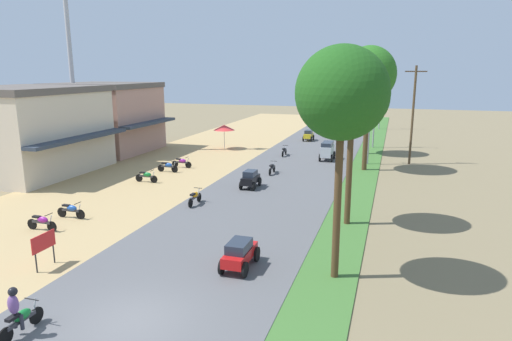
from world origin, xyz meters
name	(u,v)px	position (x,y,z in m)	size (l,w,h in m)	color
ground_plane	(131,323)	(0.00, 0.00, 0.00)	(180.00, 180.00, 0.00)	#7A6B4C
road_strip	(131,322)	(0.00, 0.00, 0.04)	(9.00, 140.00, 0.08)	#565659
shophouse_near	(27,131)	(-19.98, 16.86, 3.46)	(10.28, 10.57, 6.90)	beige
shophouse_mid	(106,118)	(-19.98, 27.19, 3.46)	(9.96, 8.81, 6.90)	tan
parked_motorbike_nearest	(42,222)	(-9.10, 6.13, 0.55)	(1.80, 0.54, 0.94)	black
parked_motorbike_second	(71,210)	(-9.02, 8.22, 0.55)	(1.80, 0.54, 0.94)	black
parked_motorbike_third	(147,176)	(-9.29, 16.70, 0.55)	(1.80, 0.54, 0.94)	black
parked_motorbike_fourth	(168,166)	(-9.41, 20.20, 0.55)	(1.80, 0.54, 0.94)	black
parked_motorbike_fifth	(182,162)	(-9.09, 22.07, 0.55)	(1.80, 0.54, 0.94)	black
street_signboard	(44,244)	(-5.70, 2.56, 1.11)	(0.06, 1.30, 1.50)	#262628
vendor_umbrella	(224,128)	(-9.00, 31.76, 2.31)	(2.20, 2.20, 2.52)	#99999E
median_tree_nearest	(342,94)	(5.97, 5.33, 7.28)	(3.46, 3.46, 9.03)	#4C351E
median_tree_second	(353,93)	(5.76, 11.93, 7.01)	(3.42, 3.42, 8.81)	#4C351E
median_tree_third	(369,75)	(5.70, 25.82, 7.77)	(4.25, 4.25, 9.99)	#4C351E
median_tree_fourth	(369,98)	(5.40, 33.36, 5.49)	(3.94, 3.94, 8.01)	#4C351E
streetlamp_near	(370,115)	(5.80, 28.33, 4.32)	(3.16, 0.20, 7.35)	gray
streetlamp_mid	(375,102)	(5.80, 37.37, 4.89)	(3.16, 0.20, 8.45)	gray
streetlamp_far	(381,97)	(5.80, 53.38, 4.43)	(3.16, 0.20, 7.55)	gray
utility_pole_near	(413,114)	(9.34, 29.69, 4.45)	(1.80, 0.20, 8.53)	brown
car_sedan_red	(240,253)	(2.08, 4.92, 0.74)	(1.10, 2.26, 1.19)	red
car_hatchback_black	(250,178)	(-1.50, 17.45, 0.75)	(1.04, 2.00, 1.23)	black
car_van_silver	(327,150)	(2.17, 28.95, 1.02)	(1.19, 2.41, 1.67)	#B7BCC1
car_hatchback_yellow	(308,135)	(-1.62, 39.79, 0.75)	(1.04, 2.00, 1.23)	gold
motorbike_foreground_rider	(18,312)	(-2.85, -1.70, 0.86)	(0.54, 1.80, 1.66)	black
motorbike_ahead_second	(195,197)	(-3.52, 12.63, 0.57)	(0.54, 1.80, 0.94)	black
motorbike_ahead_third	(272,167)	(-1.20, 22.11, 0.57)	(0.54, 1.80, 0.94)	black
motorbike_ahead_fourth	(284,151)	(-2.08, 29.79, 0.57)	(0.54, 1.80, 0.94)	black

